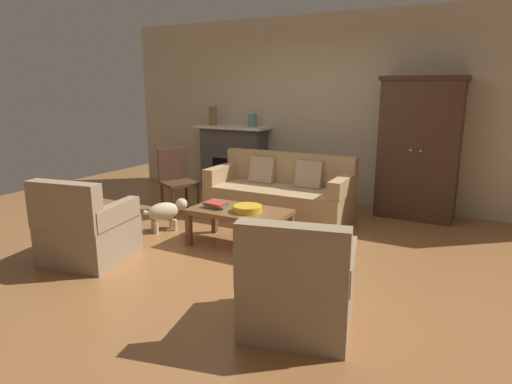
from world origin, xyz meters
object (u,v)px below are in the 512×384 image
dog (166,211)px  book_stack (216,205)px  fireplace (233,159)px  armchair_near_right (298,289)px  coffee_table (240,214)px  mantel_vase_bronze (213,116)px  armoire (419,148)px  fruit_bowl (248,209)px  side_chair_wooden (176,176)px  couch (281,195)px  mantel_vase_jade (253,120)px  armchair_near_left (86,231)px

dog → book_stack: bearing=-6.2°
fireplace → armchair_near_right: 4.46m
coffee_table → book_stack: 0.29m
mantel_vase_bronze → armoire: bearing=-1.0°
fruit_bowl → side_chair_wooden: size_ratio=0.35×
fruit_bowl → armchair_near_right: armchair_near_right is taller
coffee_table → side_chair_wooden: bearing=152.1°
side_chair_wooden → dog: (0.42, -0.76, -0.27)m
couch → fruit_bowl: size_ratio=6.05×
couch → mantel_vase_jade: (-0.97, 0.99, 0.90)m
fruit_bowl → armchair_near_right: bearing=-48.4°
coffee_table → fruit_bowl: (0.12, -0.03, 0.09)m
fruit_bowl → armchair_near_left: bearing=-139.0°
armchair_near_right → couch: bearing=117.8°
side_chair_wooden → mantel_vase_bronze: bearing=102.0°
mantel_vase_bronze → side_chair_wooden: 1.63m
mantel_vase_bronze → dog: size_ratio=0.61×
armchair_near_right → dog: bearing=149.9°
mantel_vase_bronze → mantel_vase_jade: 0.76m
fireplace → coffee_table: 2.64m
coffee_table → armchair_near_right: size_ratio=1.20×
fruit_bowl → armchair_near_left: 1.69m
mantel_vase_jade → dog: mantel_vase_jade is taller
mantel_vase_jade → dog: 2.38m
coffee_table → dog: 1.09m
book_stack → armchair_near_left: armchair_near_left is taller
fruit_bowl → mantel_vase_jade: (-1.16, 2.23, 0.77)m
fruit_bowl → mantel_vase_bronze: (-1.92, 2.23, 0.82)m
fireplace → armchair_near_left: (0.27, -3.35, -0.25)m
couch → dog: bearing=-130.9°
book_stack → couch: bearing=80.7°
book_stack → armchair_near_left: size_ratio=0.30×
armoire → mantel_vase_jade: (-2.57, 0.06, 0.28)m
coffee_table → dog: size_ratio=2.15×
armchair_near_left → dog: (0.07, 1.17, -0.07)m
couch → mantel_vase_jade: size_ratio=9.44×
couch → mantel_vase_jade: 1.66m
book_stack → dog: 0.84m
mantel_vase_bronze → armchair_near_left: (0.65, -3.34, -0.96)m
fireplace → fruit_bowl: 2.73m
armchair_near_left → armchair_near_right: size_ratio=0.97×
mantel_vase_bronze → mantel_vase_jade: (0.76, 0.00, -0.05)m
side_chair_wooden → dog: size_ratio=1.76×
couch → side_chair_wooden: side_chair_wooden is taller
armoire → dog: size_ratio=3.69×
mantel_vase_bronze → armchair_near_left: size_ratio=0.35×
armchair_near_right → dog: armchair_near_right is taller
mantel_vase_bronze → coffee_table: bearing=-50.7°
couch → book_stack: couch is taller
mantel_vase_bronze → armchair_near_right: bearing=-49.0°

